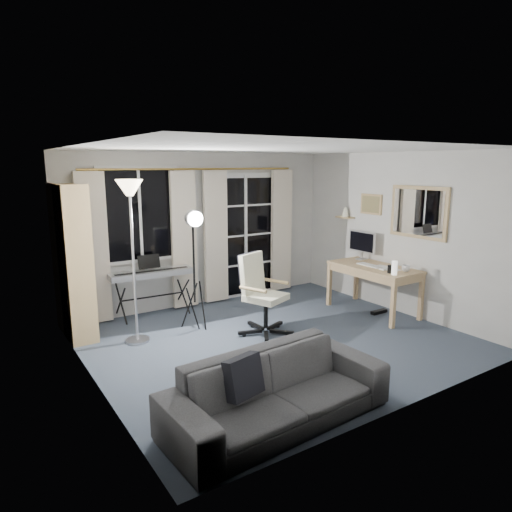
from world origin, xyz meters
The scene contains 17 objects.
floor centered at (0.00, 0.00, -0.01)m, with size 4.50×4.00×0.02m, color #333B4A.
window centered at (-1.05, 1.97, 1.50)m, with size 1.20×0.08×1.40m.
french_door centered at (0.75, 1.97, 1.03)m, with size 1.32×0.09×2.11m.
curtains centered at (-0.14, 1.88, 1.09)m, with size 3.60×0.07×2.13m.
bookshelf centered at (-2.12, 1.60, 0.94)m, with size 0.33×0.93×1.99m.
torchiere_lamp centered at (-1.51, 0.93, 1.64)m, with size 0.40×0.40×2.04m.
keyboard_piano centered at (-1.01, 1.70, 0.66)m, with size 1.21×0.62×0.87m.
studio_light centered at (-0.69, 0.90, 1.34)m, with size 0.33×0.33×1.67m.
office_chair centered at (-0.03, 0.38, 0.63)m, with size 0.74×0.72×1.07m.
desk centered at (1.88, 0.11, 0.63)m, with size 0.68×1.35×0.72m.
monitor centered at (2.08, 0.56, 1.00)m, with size 0.17×0.52×0.45m.
desk_clutter centered at (1.82, -0.11, 0.57)m, with size 0.42×0.82×0.92m.
mug centered at (1.98, -0.39, 0.78)m, with size 0.12×0.09×0.12m, color silver.
wall_mirror centered at (2.22, -0.35, 1.55)m, with size 0.04×0.94×0.74m.
framed_print centered at (2.23, 0.55, 1.60)m, with size 0.03×0.42×0.32m.
wall_shelf centered at (2.16, 1.05, 1.41)m, with size 0.16×0.30×0.18m.
sofa centered at (-1.11, -1.55, 0.40)m, with size 2.07×0.70×0.80m.
Camera 1 is at (-3.26, -4.49, 2.22)m, focal length 32.00 mm.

